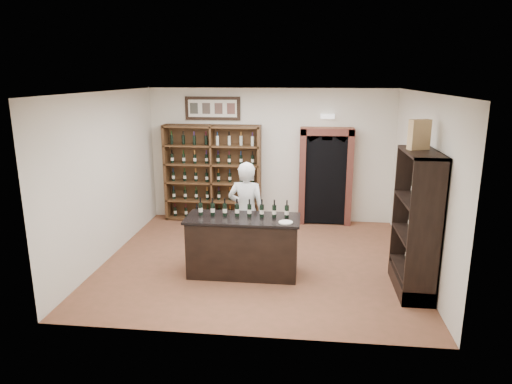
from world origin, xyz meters
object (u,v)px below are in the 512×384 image
(side_cabinet, at_px, (416,245))
(wine_crate, at_px, (419,135))
(shopkeeper, at_px, (246,212))
(wine_shelf, at_px, (213,173))
(tasting_counter, at_px, (243,246))
(counter_bottle_0, at_px, (201,209))

(side_cabinet, distance_m, wine_crate, 1.67)
(side_cabinet, distance_m, shopkeeper, 2.90)
(wine_shelf, xyz_separation_m, side_cabinet, (3.82, -3.23, -0.35))
(wine_shelf, height_order, side_cabinet, same)
(tasting_counter, height_order, side_cabinet, side_cabinet)
(counter_bottle_0, xyz_separation_m, wine_crate, (3.38, -0.22, 1.31))
(tasting_counter, relative_size, wine_crate, 4.25)
(tasting_counter, relative_size, counter_bottle_0, 6.27)
(side_cabinet, xyz_separation_m, shopkeeper, (-2.74, 0.91, 0.15))
(wine_shelf, bearing_deg, wine_crate, -39.43)
(counter_bottle_0, height_order, wine_crate, wine_crate)
(side_cabinet, bearing_deg, wine_crate, 115.04)
(wine_shelf, height_order, counter_bottle_0, wine_shelf)
(tasting_counter, distance_m, wine_crate, 3.29)
(shopkeeper, relative_size, wine_crate, 4.11)
(side_cabinet, relative_size, shopkeeper, 1.21)
(tasting_counter, xyz_separation_m, counter_bottle_0, (-0.72, 0.06, 0.61))
(tasting_counter, bearing_deg, wine_shelf, 110.56)
(shopkeeper, bearing_deg, tasting_counter, 98.21)
(wine_shelf, bearing_deg, side_cabinet, -40.21)
(side_cabinet, bearing_deg, wine_shelf, 139.79)
(counter_bottle_0, relative_size, shopkeeper, 0.17)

